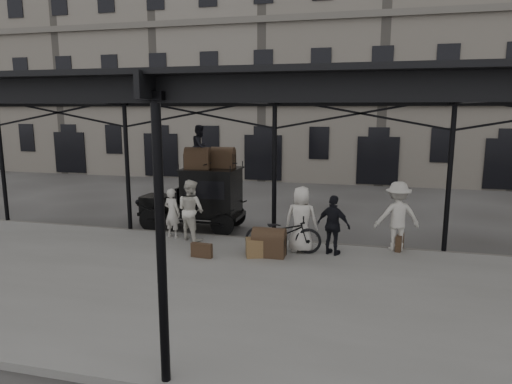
% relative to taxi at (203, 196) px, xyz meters
% --- Properties ---
extents(ground, '(120.00, 120.00, 0.00)m').
position_rel_taxi_xyz_m(ground, '(2.75, -3.08, -1.20)').
color(ground, '#383533').
rests_on(ground, ground).
extents(platform, '(28.00, 8.00, 0.15)m').
position_rel_taxi_xyz_m(platform, '(2.75, -5.08, -1.13)').
color(platform, slate).
rests_on(platform, ground).
extents(canopy, '(22.50, 9.00, 4.74)m').
position_rel_taxi_xyz_m(canopy, '(2.75, -4.80, 3.39)').
color(canopy, black).
rests_on(canopy, ground).
extents(building_frontage, '(64.00, 8.00, 14.00)m').
position_rel_taxi_xyz_m(building_frontage, '(2.75, 14.92, 5.80)').
color(building_frontage, slate).
rests_on(building_frontage, ground).
extents(taxi, '(3.65, 1.55, 2.18)m').
position_rel_taxi_xyz_m(taxi, '(0.00, 0.00, 0.00)').
color(taxi, black).
rests_on(taxi, ground).
extents(porter_left, '(0.65, 0.51, 1.58)m').
position_rel_taxi_xyz_m(porter_left, '(-0.41, -1.68, -0.26)').
color(porter_left, beige).
rests_on(porter_left, platform).
extents(porter_midleft, '(1.14, 1.04, 1.89)m').
position_rel_taxi_xyz_m(porter_midleft, '(0.26, -1.76, -0.11)').
color(porter_midleft, silver).
rests_on(porter_midleft, platform).
extents(porter_centre, '(0.92, 0.60, 1.89)m').
position_rel_taxi_xyz_m(porter_centre, '(3.76, -2.12, -0.11)').
color(porter_centre, beige).
rests_on(porter_centre, platform).
extents(porter_official, '(1.07, 0.75, 1.69)m').
position_rel_taxi_xyz_m(porter_official, '(4.67, -2.18, -0.21)').
color(porter_official, black).
rests_on(porter_official, platform).
extents(porter_right, '(1.43, 1.04, 2.00)m').
position_rel_taxi_xyz_m(porter_right, '(6.41, -1.28, -0.06)').
color(porter_right, beige).
rests_on(porter_right, platform).
extents(bicycle, '(2.23, 1.00, 1.14)m').
position_rel_taxi_xyz_m(bicycle, '(3.28, -2.35, -0.49)').
color(bicycle, black).
rests_on(bicycle, platform).
extents(porter_roof, '(0.61, 0.75, 1.47)m').
position_rel_taxi_xyz_m(porter_roof, '(-0.03, -0.10, 1.71)').
color(porter_roof, black).
rests_on(porter_roof, taxi).
extents(steamer_trunk_roof_near, '(0.89, 0.62, 0.61)m').
position_rel_taxi_xyz_m(steamer_trunk_roof_near, '(-0.08, -0.25, 1.28)').
color(steamer_trunk_roof_near, '#43321F').
rests_on(steamer_trunk_roof_near, taxi).
extents(steamer_trunk_roof_far, '(0.81, 0.50, 0.60)m').
position_rel_taxi_xyz_m(steamer_trunk_roof_far, '(0.67, 0.20, 1.27)').
color(steamer_trunk_roof_far, '#43321F').
rests_on(steamer_trunk_roof_far, taxi).
extents(steamer_trunk_platform, '(0.92, 0.57, 0.67)m').
position_rel_taxi_xyz_m(steamer_trunk_platform, '(2.96, -2.74, -0.72)').
color(steamer_trunk_platform, '#43321F').
rests_on(steamer_trunk_platform, platform).
extents(wicker_hamper, '(0.72, 0.63, 0.50)m').
position_rel_taxi_xyz_m(wicker_hamper, '(2.65, -2.86, -0.80)').
color(wicker_hamper, olive).
rests_on(wicker_hamper, platform).
extents(suitcase_upright, '(0.28, 0.62, 0.45)m').
position_rel_taxi_xyz_m(suitcase_upright, '(6.51, -1.28, -0.83)').
color(suitcase_upright, '#43321F').
rests_on(suitcase_upright, platform).
extents(suitcase_flat, '(0.61, 0.19, 0.40)m').
position_rel_taxi_xyz_m(suitcase_flat, '(1.20, -3.33, -0.85)').
color(suitcase_flat, '#43321F').
rests_on(suitcase_flat, platform).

